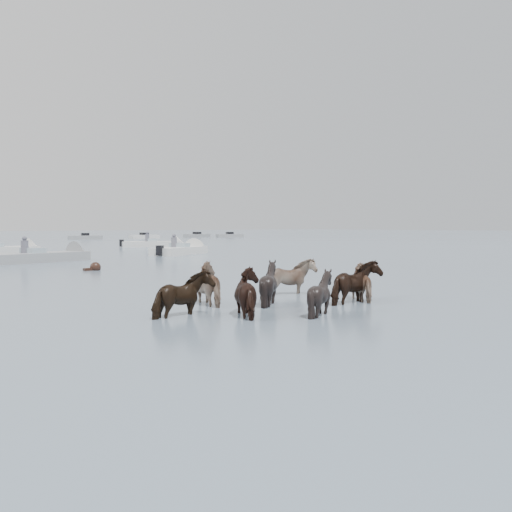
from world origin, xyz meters
TOP-DOWN VIEW (x-y plane):
  - ground at (0.00, 0.00)m, footprint 400.00×400.00m
  - pony_herd at (2.39, 1.41)m, footprint 6.20×4.16m
  - swimming_pony at (3.44, 14.13)m, footprint 0.72×0.44m
  - motorboat_b at (4.02, 21.22)m, footprint 6.44×3.15m
  - motorboat_c at (4.83, 31.01)m, footprint 6.14×2.46m
  - motorboat_d at (13.77, 23.56)m, footprint 5.34×3.92m
  - motorboat_e at (19.06, 35.97)m, footprint 5.75×3.31m

SIDE VIEW (x-z plane):
  - ground at x=0.00m, z-range 0.00..0.00m
  - swimming_pony at x=3.44m, z-range -0.12..0.32m
  - motorboat_b at x=4.02m, z-range -0.74..1.18m
  - motorboat_c at x=4.83m, z-range -0.74..1.18m
  - motorboat_e at x=19.06m, z-range -0.73..1.19m
  - motorboat_d at x=13.77m, z-range -0.73..1.19m
  - pony_herd at x=2.39m, z-range -0.28..0.99m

